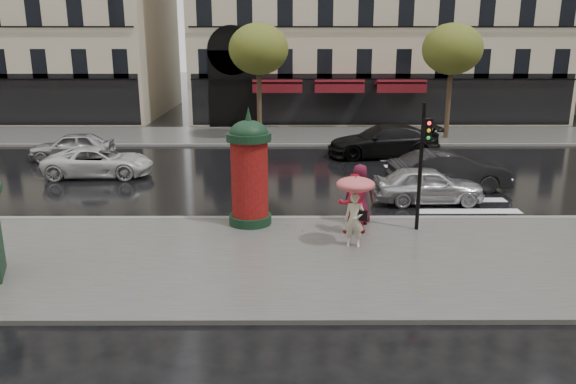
{
  "coord_description": "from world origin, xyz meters",
  "views": [
    {
      "loc": [
        -0.44,
        -14.75,
        5.98
      ],
      "look_at": [
        -0.39,
        1.5,
        1.41
      ],
      "focal_mm": 35.0,
      "sensor_mm": 36.0,
      "label": 1
    }
  ],
  "objects_px": {
    "car_far_silver": "(72,146)",
    "car_white": "(99,162)",
    "car_black": "(383,141)",
    "morris_column": "(249,169)",
    "traffic_light": "(423,155)",
    "woman_umbrella": "(355,200)",
    "car_silver": "(428,185)",
    "woman_red": "(352,203)",
    "man_burgundy": "(360,194)",
    "car_darkgrey": "(449,171)"
  },
  "relations": [
    {
      "from": "car_darkgrey",
      "to": "woman_red",
      "type": "bearing_deg",
      "value": 134.62
    },
    {
      "from": "man_burgundy",
      "to": "car_silver",
      "type": "relative_size",
      "value": 0.48
    },
    {
      "from": "woman_umbrella",
      "to": "car_white",
      "type": "height_order",
      "value": "woman_umbrella"
    },
    {
      "from": "woman_umbrella",
      "to": "man_burgundy",
      "type": "height_order",
      "value": "woman_umbrella"
    },
    {
      "from": "traffic_light",
      "to": "car_black",
      "type": "distance_m",
      "value": 11.58
    },
    {
      "from": "man_burgundy",
      "to": "car_white",
      "type": "xyz_separation_m",
      "value": [
        -10.5,
        6.75,
        -0.45
      ]
    },
    {
      "from": "woman_umbrella",
      "to": "woman_red",
      "type": "xyz_separation_m",
      "value": [
        0.06,
        1.18,
        -0.45
      ]
    },
    {
      "from": "car_silver",
      "to": "woman_umbrella",
      "type": "bearing_deg",
      "value": 143.69
    },
    {
      "from": "car_silver",
      "to": "car_far_silver",
      "type": "relative_size",
      "value": 0.99
    },
    {
      "from": "car_white",
      "to": "car_black",
      "type": "height_order",
      "value": "car_black"
    },
    {
      "from": "traffic_light",
      "to": "car_far_silver",
      "type": "bearing_deg",
      "value": 143.76
    },
    {
      "from": "car_silver",
      "to": "car_far_silver",
      "type": "bearing_deg",
      "value": 63.21
    },
    {
      "from": "morris_column",
      "to": "car_far_silver",
      "type": "bearing_deg",
      "value": 133.01
    },
    {
      "from": "car_darkgrey",
      "to": "traffic_light",
      "type": "bearing_deg",
      "value": 149.88
    },
    {
      "from": "traffic_light",
      "to": "car_darkgrey",
      "type": "xyz_separation_m",
      "value": [
        2.35,
        5.13,
        -1.73
      ]
    },
    {
      "from": "car_black",
      "to": "car_white",
      "type": "bearing_deg",
      "value": -78.82
    },
    {
      "from": "morris_column",
      "to": "car_black",
      "type": "height_order",
      "value": "morris_column"
    },
    {
      "from": "woman_red",
      "to": "car_darkgrey",
      "type": "distance_m",
      "value": 6.94
    },
    {
      "from": "car_white",
      "to": "car_darkgrey",
      "type": "bearing_deg",
      "value": -100.72
    },
    {
      "from": "morris_column",
      "to": "car_darkgrey",
      "type": "height_order",
      "value": "morris_column"
    },
    {
      "from": "woman_red",
      "to": "traffic_light",
      "type": "bearing_deg",
      "value": 172.37
    },
    {
      "from": "man_burgundy",
      "to": "car_white",
      "type": "height_order",
      "value": "man_burgundy"
    },
    {
      "from": "woman_red",
      "to": "morris_column",
      "type": "height_order",
      "value": "morris_column"
    },
    {
      "from": "man_burgundy",
      "to": "car_far_silver",
      "type": "distance_m",
      "value": 16.35
    },
    {
      "from": "car_darkgrey",
      "to": "car_silver",
      "type": "bearing_deg",
      "value": 139.49
    },
    {
      "from": "car_silver",
      "to": "car_white",
      "type": "bearing_deg",
      "value": 71.38
    },
    {
      "from": "woman_red",
      "to": "car_black",
      "type": "distance_m",
      "value": 11.97
    },
    {
      "from": "man_burgundy",
      "to": "woman_red",
      "type": "bearing_deg",
      "value": 68.28
    },
    {
      "from": "woman_umbrella",
      "to": "man_burgundy",
      "type": "relative_size",
      "value": 1.08
    },
    {
      "from": "car_far_silver",
      "to": "car_white",
      "type": "bearing_deg",
      "value": 30.61
    },
    {
      "from": "morris_column",
      "to": "car_white",
      "type": "distance_m",
      "value": 9.81
    },
    {
      "from": "car_black",
      "to": "car_silver",
      "type": "bearing_deg",
      "value": -3.71
    },
    {
      "from": "traffic_light",
      "to": "woman_umbrella",
      "type": "bearing_deg",
      "value": -147.66
    },
    {
      "from": "woman_red",
      "to": "car_silver",
      "type": "relative_size",
      "value": 0.46
    },
    {
      "from": "car_white",
      "to": "car_far_silver",
      "type": "height_order",
      "value": "car_far_silver"
    },
    {
      "from": "morris_column",
      "to": "car_black",
      "type": "bearing_deg",
      "value": 60.62
    },
    {
      "from": "traffic_light",
      "to": "car_far_silver",
      "type": "xyz_separation_m",
      "value": [
        -14.64,
        10.73,
        -1.83
      ]
    },
    {
      "from": "woman_umbrella",
      "to": "car_far_silver",
      "type": "bearing_deg",
      "value": 135.9
    },
    {
      "from": "man_burgundy",
      "to": "car_black",
      "type": "xyz_separation_m",
      "value": [
        2.56,
        10.75,
        -0.28
      ]
    },
    {
      "from": "morris_column",
      "to": "woman_red",
      "type": "bearing_deg",
      "value": -15.26
    },
    {
      "from": "woman_umbrella",
      "to": "car_white",
      "type": "bearing_deg",
      "value": 138.98
    },
    {
      "from": "morris_column",
      "to": "car_silver",
      "type": "height_order",
      "value": "morris_column"
    },
    {
      "from": "traffic_light",
      "to": "car_white",
      "type": "relative_size",
      "value": 0.86
    },
    {
      "from": "traffic_light",
      "to": "car_black",
      "type": "xyz_separation_m",
      "value": [
        0.8,
        11.42,
        -1.7
      ]
    },
    {
      "from": "woman_red",
      "to": "car_white",
      "type": "bearing_deg",
      "value": -49.64
    },
    {
      "from": "woman_red",
      "to": "car_black",
      "type": "xyz_separation_m",
      "value": [
        2.89,
        11.61,
        -0.24
      ]
    },
    {
      "from": "traffic_light",
      "to": "car_black",
      "type": "bearing_deg",
      "value": 86.01
    },
    {
      "from": "car_black",
      "to": "woman_red",
      "type": "bearing_deg",
      "value": -19.84
    },
    {
      "from": "woman_red",
      "to": "car_silver",
      "type": "xyz_separation_m",
      "value": [
        3.19,
        3.54,
        -0.37
      ]
    },
    {
      "from": "morris_column",
      "to": "traffic_light",
      "type": "bearing_deg",
      "value": -7.29
    }
  ]
}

